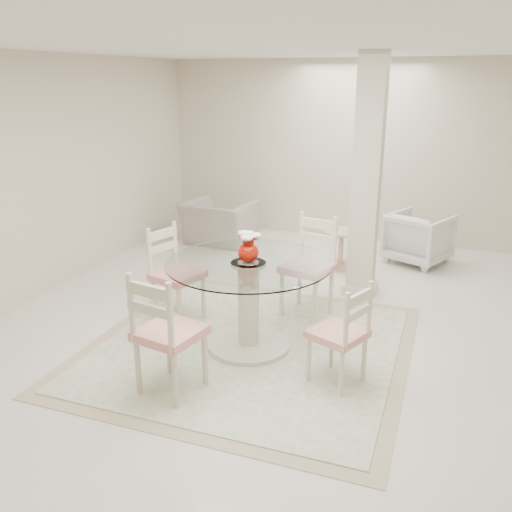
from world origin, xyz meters
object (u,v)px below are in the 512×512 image
(red_vase, at_px, (248,247))
(dining_chair_east, at_px, (345,328))
(dining_chair_south, at_px, (163,326))
(dining_chair_west, at_px, (172,267))
(column, at_px, (367,179))
(armchair_white, at_px, (419,238))
(dining_chair_north, at_px, (311,258))
(recliner_taupe, at_px, (219,222))
(side_table, at_px, (341,250))
(dining_table, at_px, (249,305))

(red_vase, bearing_deg, dining_chair_east, -19.70)
(dining_chair_south, bearing_deg, red_vase, -97.91)
(dining_chair_east, relative_size, dining_chair_west, 0.90)
(column, height_order, red_vase, column)
(column, height_order, armchair_white, column)
(red_vase, height_order, dining_chair_north, dining_chair_north)
(column, xyz_separation_m, recliner_taupe, (-2.37, 1.24, -1.03))
(recliner_taupe, bearing_deg, armchair_white, -172.81)
(dining_chair_north, bearing_deg, side_table, 102.37)
(recliner_taupe, distance_m, armchair_white, 2.92)
(dining_chair_west, height_order, recliner_taupe, dining_chair_west)
(column, distance_m, armchair_white, 1.76)
(column, relative_size, recliner_taupe, 2.71)
(recliner_taupe, relative_size, armchair_white, 1.32)
(dining_chair_east, bearing_deg, dining_chair_west, -86.51)
(dining_chair_south, xyz_separation_m, armchair_white, (1.62, 4.09, -0.26))
(dining_table, relative_size, red_vase, 5.21)
(column, xyz_separation_m, armchair_white, (0.55, 1.33, -1.01))
(dining_chair_west, xyz_separation_m, recliner_taupe, (-0.67, 2.70, -0.26))
(dining_chair_west, height_order, side_table, dining_chair_west)
(dining_chair_east, relative_size, recliner_taupe, 1.00)
(dining_chair_north, xyz_separation_m, armchair_white, (0.96, 2.15, -0.28))
(armchair_white, bearing_deg, dining_chair_north, 90.49)
(armchair_white, bearing_deg, dining_chair_east, 108.92)
(dining_chair_east, relative_size, dining_chair_north, 0.84)
(column, bearing_deg, red_vase, -112.33)
(recliner_taupe, bearing_deg, dining_chair_east, 132.88)
(red_vase, height_order, dining_chair_south, dining_chair_south)
(column, relative_size, dining_chair_north, 2.29)
(dining_chair_east, height_order, dining_chair_west, dining_chair_west)
(armchair_white, bearing_deg, side_table, 54.75)
(dining_chair_north, bearing_deg, dining_chair_west, -141.44)
(red_vase, relative_size, dining_chair_south, 0.25)
(column, distance_m, dining_table, 2.14)
(dining_chair_west, relative_size, dining_chair_south, 0.96)
(dining_chair_east, bearing_deg, recliner_taupe, -119.56)
(column, bearing_deg, dining_chair_east, -84.16)
(dining_chair_east, distance_m, side_table, 2.99)
(dining_table, distance_m, side_table, 2.60)
(dining_table, distance_m, dining_chair_south, 1.04)
(dining_chair_west, bearing_deg, dining_table, -92.79)
(dining_table, relative_size, side_table, 2.95)
(dining_chair_north, bearing_deg, dining_chair_east, -52.10)
(column, height_order, recliner_taupe, column)
(armchair_white, bearing_deg, dining_chair_south, 92.83)
(dining_chair_south, bearing_deg, dining_chair_west, -53.13)
(dining_table, distance_m, red_vase, 0.56)
(dining_chair_north, distance_m, recliner_taupe, 2.87)
(dining_table, bearing_deg, recliner_taupe, 118.27)
(dining_chair_east, height_order, dining_chair_north, dining_chair_north)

